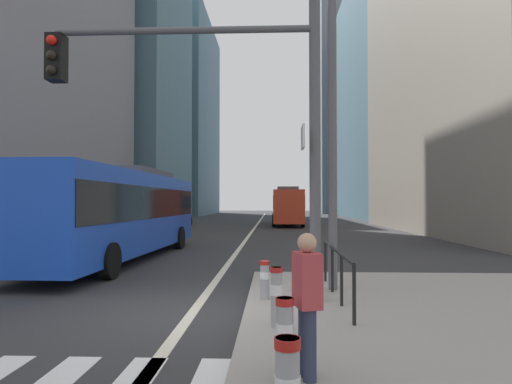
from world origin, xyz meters
TOP-DOWN VIEW (x-y plane):
  - ground_plane at (0.00, 20.00)m, footprint 160.00×160.00m
  - lane_centre_line at (0.00, 30.00)m, footprint 0.20×80.00m
  - office_tower_left_near at (-16.00, 18.81)m, footprint 10.45×21.83m
  - office_tower_left_mid at (-16.00, 41.20)m, footprint 13.06×17.92m
  - office_tower_left_far at (-16.00, 66.09)m, footprint 13.56×24.61m
  - office_tower_right_mid at (17.00, 52.17)m, footprint 10.06×25.97m
  - office_tower_right_far at (17.00, 80.47)m, footprint 13.45×20.38m
  - city_bus_blue_oncoming at (-3.99, 7.41)m, footprint 2.95×12.21m
  - sedan_white_oncoming at (-7.79, 6.97)m, footprint 2.16×4.36m
  - city_bus_red_receding at (2.76, 31.87)m, footprint 2.70×11.26m
  - car_oncoming_mid at (-6.92, 30.04)m, footprint 2.13×4.27m
  - car_receding_near at (3.62, 54.25)m, footprint 2.15×4.11m
  - traffic_signal_gantry at (0.54, 0.42)m, footprint 5.52×0.65m
  - street_lamp_post at (2.85, 1.59)m, footprint 5.50×0.32m
  - bollard_left at (1.65, -3.55)m, footprint 0.20×0.20m
  - bollard_right at (1.57, -1.40)m, footprint 0.20×0.20m
  - bollard_back at (1.35, 0.54)m, footprint 0.20×0.20m
  - pedestrian_railing at (2.80, 0.67)m, footprint 0.06×3.88m
  - pedestrian_waiting at (1.90, -3.36)m, footprint 0.33×0.43m

SIDE VIEW (x-z plane):
  - ground_plane at x=0.00m, z-range 0.00..0.00m
  - lane_centre_line at x=0.00m, z-range 0.00..0.01m
  - bollard_back at x=1.35m, z-range 0.20..0.96m
  - bollard_left at x=1.65m, z-range 0.20..1.12m
  - bollard_right at x=1.57m, z-range 0.20..1.13m
  - pedestrian_railing at x=2.80m, z-range 0.37..1.35m
  - car_receding_near at x=3.62m, z-range 0.02..1.96m
  - car_oncoming_mid at x=-6.92m, z-range 0.02..1.96m
  - sedan_white_oncoming at x=-7.79m, z-range 0.02..1.96m
  - pedestrian_waiting at x=1.90m, z-range 0.23..1.83m
  - city_bus_red_receding at x=2.76m, z-range 0.14..3.54m
  - city_bus_blue_oncoming at x=-3.99m, z-range 0.14..3.54m
  - traffic_signal_gantry at x=0.54m, z-range 1.08..7.08m
  - street_lamp_post at x=2.85m, z-range 1.28..9.28m
  - office_tower_left_near at x=-16.00m, z-range 0.00..28.61m
  - office_tower_right_mid at x=17.00m, z-range 0.00..32.76m
  - office_tower_left_far at x=-16.00m, z-range 0.00..32.94m
  - office_tower_left_mid at x=-16.00m, z-range 0.00..40.76m
  - office_tower_right_far at x=17.00m, z-range 0.00..52.84m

